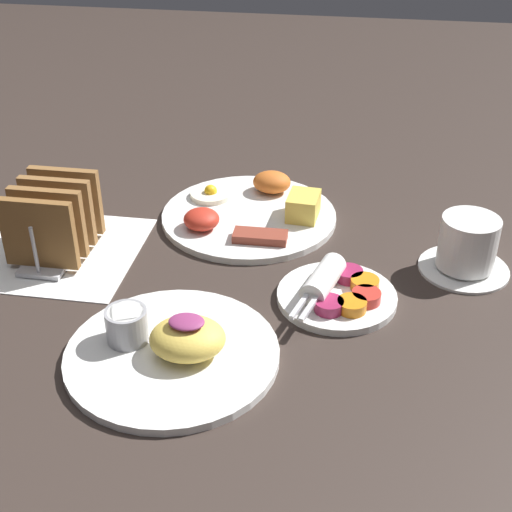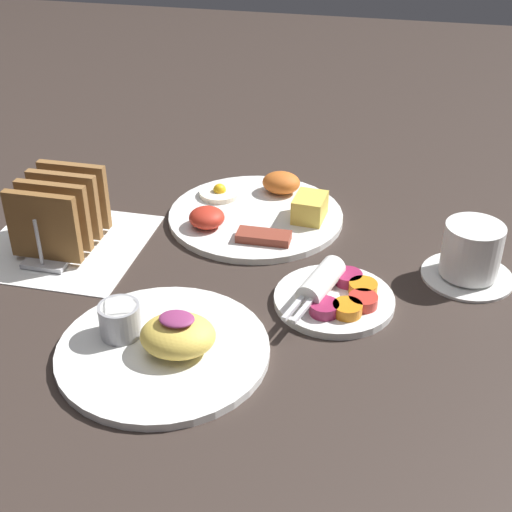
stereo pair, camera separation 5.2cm
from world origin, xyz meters
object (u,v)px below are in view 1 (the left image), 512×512
plate_condiments (337,292)px  toast_rack (54,220)px  plate_breakfast (251,212)px  plate_foreground (172,347)px  coffee_cup (467,247)px

plate_condiments → toast_rack: 0.40m
plate_breakfast → toast_rack: size_ratio=1.77×
toast_rack → plate_foreground: bearing=-42.1°
plate_foreground → coffee_cup: (0.34, 0.24, 0.02)m
plate_breakfast → coffee_cup: size_ratio=2.18×
toast_rack → coffee_cup: 0.56m
coffee_cup → toast_rack: bearing=-175.5°
plate_condiments → coffee_cup: 0.19m
plate_breakfast → plate_foreground: plate_foreground is taller
plate_breakfast → coffee_cup: coffee_cup is taller
plate_breakfast → toast_rack: (-0.25, -0.14, 0.04)m
toast_rack → coffee_cup: size_ratio=1.23×
toast_rack → coffee_cup: (0.55, 0.04, -0.02)m
plate_breakfast → plate_condiments: 0.24m
plate_breakfast → coffee_cup: bearing=-17.5°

